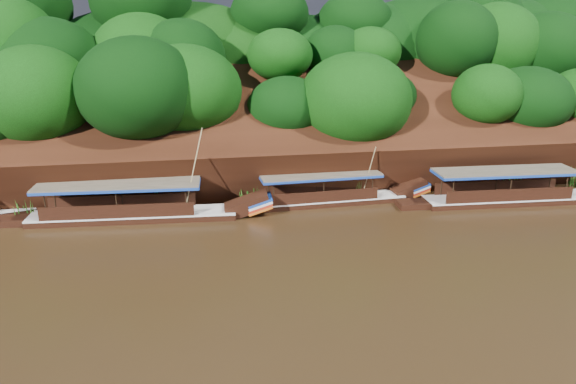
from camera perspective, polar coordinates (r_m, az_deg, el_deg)
name	(u,v)px	position (r m, az deg, el deg)	size (l,w,h in m)	color
ground	(375,250)	(32.12, 8.86, -5.86)	(160.00, 160.00, 0.00)	black
riverbank	(298,136)	(52.61, 1.00, 5.69)	(120.00, 30.06, 19.40)	black
boat_0	(523,195)	(42.90, 22.76, -0.26)	(15.01, 2.94, 6.45)	black
boat_1	(338,196)	(39.65, 5.11, -0.39)	(12.79, 2.67, 4.57)	black
boat_2	(146,211)	(37.49, -14.23, -1.85)	(15.64, 3.15, 6.36)	black
reeds	(292,189)	(39.62, 0.42, 0.33)	(49.13, 2.30, 2.25)	#2A6218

